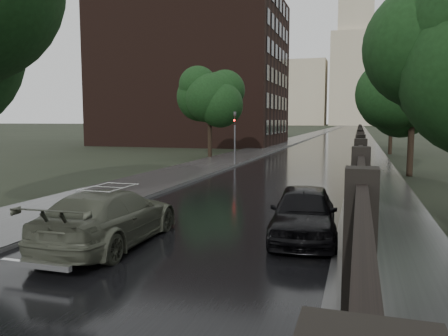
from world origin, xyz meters
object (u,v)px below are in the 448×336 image
volga_sedan (110,217)px  car_right_near (304,212)px  traffic_light (235,133)px  tree_left_far (210,99)px  tree_right_c (392,104)px  tree_right_b (413,93)px

volga_sedan → car_right_near: size_ratio=1.18×
traffic_light → tree_left_far: bearing=126.5°
traffic_light → volga_sedan: (2.50, -21.16, -1.64)m
tree_right_c → car_right_near: 34.55m
car_right_near → tree_right_b: bearing=69.8°
tree_left_far → tree_right_c: (15.50, 10.00, -0.29)m
tree_left_far → tree_right_c: 18.45m
volga_sedan → traffic_light: bearing=-85.5°
traffic_light → car_right_near: 20.46m
tree_left_far → car_right_near: size_ratio=1.67×
tree_left_far → car_right_near: bearing=-65.2°
traffic_light → tree_right_c: bearing=51.8°
tree_left_far → car_right_near: 26.83m
tree_right_b → traffic_light: tree_right_b is taller
traffic_light → car_right_near: (7.41, -19.00, -1.64)m
tree_right_b → traffic_light: size_ratio=1.75×
tree_left_far → volga_sedan: bearing=-76.7°
tree_right_b → tree_right_c: 18.00m
tree_right_b → volga_sedan: bearing=-117.1°
car_right_near → tree_left_far: bearing=109.9°
volga_sedan → car_right_near: (4.91, 2.15, -0.01)m
tree_left_far → tree_right_b: tree_left_far is taller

